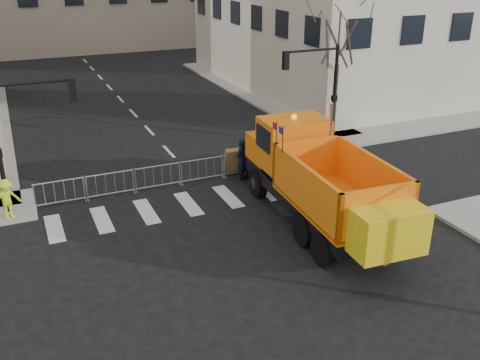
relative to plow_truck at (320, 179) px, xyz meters
name	(u,v)px	position (x,y,z in m)	size (l,w,h in m)	color
ground	(271,262)	(-2.90, -1.74, -1.92)	(120.00, 120.00, 0.00)	black
sidewalk_back	(190,173)	(-2.90, 6.76, -1.84)	(64.00, 5.00, 0.15)	gray
traffic_light_right	(334,96)	(5.60, 7.76, 0.78)	(0.18, 0.18, 5.40)	black
crowd_barriers	(180,173)	(-3.65, 5.86, -1.37)	(12.60, 0.60, 1.10)	#9EA0A5
street_tree	(337,72)	(6.30, 8.76, 1.83)	(3.00, 3.00, 7.50)	#382B21
plow_truck	(320,179)	(0.00, 0.00, 0.00)	(3.86, 11.28, 4.31)	black
cop_a	(241,159)	(-0.91, 5.26, -0.93)	(0.72, 0.47, 1.98)	black
cop_b	(252,159)	(-0.38, 5.26, -0.97)	(0.92, 0.71, 1.89)	black
cop_c	(246,159)	(-0.67, 5.26, -0.96)	(1.12, 0.47, 1.91)	black
worker	(7,199)	(-10.89, 5.06, -0.96)	(1.05, 0.60, 1.62)	#D6F61C
newspaper_box	(285,151)	(1.86, 6.18, -1.22)	(0.45, 0.40, 1.10)	#B3190D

